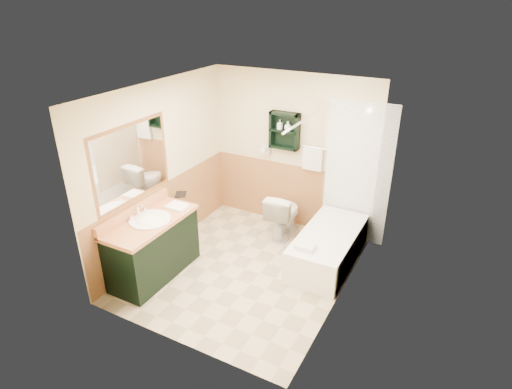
# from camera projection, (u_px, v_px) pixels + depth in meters

# --- Properties ---
(floor) EXTENTS (3.00, 3.00, 0.00)m
(floor) POSITION_uv_depth(u_px,v_px,m) (245.00, 269.00, 5.80)
(floor) COLOR beige
(floor) RESTS_ON ground
(back_wall) EXTENTS (2.60, 0.04, 2.40)m
(back_wall) POSITION_uv_depth(u_px,v_px,m) (293.00, 152.00, 6.50)
(back_wall) COLOR #F5E8C0
(back_wall) RESTS_ON ground
(left_wall) EXTENTS (0.04, 3.00, 2.40)m
(left_wall) POSITION_uv_depth(u_px,v_px,m) (160.00, 170.00, 5.84)
(left_wall) COLOR #F5E8C0
(left_wall) RESTS_ON ground
(right_wall) EXTENTS (0.04, 3.00, 2.40)m
(right_wall) POSITION_uv_depth(u_px,v_px,m) (348.00, 212.00, 4.73)
(right_wall) COLOR #F5E8C0
(right_wall) RESTS_ON ground
(ceiling) EXTENTS (2.60, 3.00, 0.04)m
(ceiling) POSITION_uv_depth(u_px,v_px,m) (242.00, 90.00, 4.76)
(ceiling) COLOR white
(ceiling) RESTS_ON back_wall
(wainscot_left) EXTENTS (2.98, 2.98, 1.00)m
(wainscot_left) POSITION_uv_depth(u_px,v_px,m) (167.00, 215.00, 6.13)
(wainscot_left) COLOR #C07B4D
(wainscot_left) RESTS_ON left_wall
(wainscot_back) EXTENTS (2.58, 2.58, 1.00)m
(wainscot_back) POSITION_uv_depth(u_px,v_px,m) (290.00, 194.00, 6.77)
(wainscot_back) COLOR #C07B4D
(wainscot_back) RESTS_ON back_wall
(mirror_frame) EXTENTS (1.30, 1.30, 1.00)m
(mirror_frame) POSITION_uv_depth(u_px,v_px,m) (132.00, 163.00, 5.26)
(mirror_frame) COLOR brown
(mirror_frame) RESTS_ON left_wall
(mirror_glass) EXTENTS (1.20, 1.20, 0.90)m
(mirror_glass) POSITION_uv_depth(u_px,v_px,m) (132.00, 163.00, 5.25)
(mirror_glass) COLOR white
(mirror_glass) RESTS_ON left_wall
(tile_right) EXTENTS (1.50, 1.50, 2.10)m
(tile_right) POSITION_uv_depth(u_px,v_px,m) (361.00, 198.00, 5.41)
(tile_right) COLOR white
(tile_right) RESTS_ON right_wall
(tile_back) EXTENTS (0.95, 0.95, 2.10)m
(tile_back) POSITION_uv_depth(u_px,v_px,m) (357.00, 174.00, 6.09)
(tile_back) COLOR white
(tile_back) RESTS_ON back_wall
(tile_accent) EXTENTS (1.50, 1.50, 0.10)m
(tile_accent) POSITION_uv_depth(u_px,v_px,m) (368.00, 133.00, 5.04)
(tile_accent) COLOR #154B2D
(tile_accent) RESTS_ON right_wall
(wall_shelf) EXTENTS (0.45, 0.15, 0.55)m
(wall_shelf) POSITION_uv_depth(u_px,v_px,m) (284.00, 131.00, 6.30)
(wall_shelf) COLOR black
(wall_shelf) RESTS_ON back_wall
(hair_dryer) EXTENTS (0.10, 0.24, 0.18)m
(hair_dryer) POSITION_uv_depth(u_px,v_px,m) (267.00, 149.00, 6.59)
(hair_dryer) COLOR white
(hair_dryer) RESTS_ON back_wall
(towel_bar) EXTENTS (0.40, 0.06, 0.40)m
(towel_bar) POSITION_uv_depth(u_px,v_px,m) (313.00, 147.00, 6.23)
(towel_bar) COLOR white
(towel_bar) RESTS_ON back_wall
(curtain_rod) EXTENTS (0.03, 1.60, 0.03)m
(curtain_rod) POSITION_uv_depth(u_px,v_px,m) (310.00, 117.00, 5.31)
(curtain_rod) COLOR silver
(curtain_rod) RESTS_ON back_wall
(shower_curtain) EXTENTS (1.05, 1.05, 1.70)m
(shower_curtain) POSITION_uv_depth(u_px,v_px,m) (311.00, 175.00, 5.82)
(shower_curtain) COLOR beige
(shower_curtain) RESTS_ON curtain_rod
(vanity) EXTENTS (0.59, 1.28, 0.81)m
(vanity) POSITION_uv_depth(u_px,v_px,m) (153.00, 248.00, 5.53)
(vanity) COLOR black
(vanity) RESTS_ON ground
(bathtub) EXTENTS (0.70, 1.50, 0.47)m
(bathtub) POSITION_uv_depth(u_px,v_px,m) (328.00, 247.00, 5.86)
(bathtub) COLOR white
(bathtub) RESTS_ON ground
(toilet) EXTENTS (0.45, 0.75, 0.71)m
(toilet) POSITION_uv_depth(u_px,v_px,m) (283.00, 214.00, 6.46)
(toilet) COLOR white
(toilet) RESTS_ON ground
(counter_towel) EXTENTS (0.27, 0.21, 0.04)m
(counter_towel) POSITION_uv_depth(u_px,v_px,m) (177.00, 207.00, 5.65)
(counter_towel) COLOR white
(counter_towel) RESTS_ON vanity
(vanity_book) EXTENTS (0.14, 0.09, 0.20)m
(vanity_book) POSITION_uv_depth(u_px,v_px,m) (175.00, 189.00, 5.97)
(vanity_book) COLOR black
(vanity_book) RESTS_ON vanity
(tub_towel) EXTENTS (0.24, 0.20, 0.07)m
(tub_towel) POSITION_uv_depth(u_px,v_px,m) (306.00, 246.00, 5.39)
(tub_towel) COLOR white
(tub_towel) RESTS_ON bathtub
(soap_bottle_a) EXTENTS (0.06, 0.14, 0.06)m
(soap_bottle_a) POSITION_uv_depth(u_px,v_px,m) (280.00, 127.00, 6.30)
(soap_bottle_a) COLOR white
(soap_bottle_a) RESTS_ON wall_shelf
(soap_bottle_b) EXTENTS (0.15, 0.16, 0.10)m
(soap_bottle_b) POSITION_uv_depth(u_px,v_px,m) (288.00, 127.00, 6.24)
(soap_bottle_b) COLOR white
(soap_bottle_b) RESTS_ON wall_shelf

